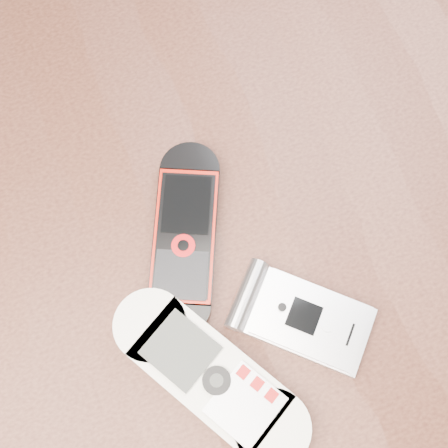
% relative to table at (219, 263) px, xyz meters
% --- Properties ---
extents(ground, '(4.00, 4.00, 0.00)m').
position_rel_table_xyz_m(ground, '(0.00, 0.00, -0.64)').
color(ground, '#472B19').
rests_on(ground, ground).
extents(table, '(1.20, 0.80, 0.75)m').
position_rel_table_xyz_m(table, '(0.00, 0.00, 0.00)').
color(table, black).
rests_on(table, ground).
extents(nokia_white, '(0.14, 0.18, 0.02)m').
position_rel_table_xyz_m(nokia_white, '(-0.05, -0.11, 0.12)').
color(nokia_white, silver).
rests_on(nokia_white, table).
extents(nokia_black_red, '(0.11, 0.17, 0.02)m').
position_rel_table_xyz_m(nokia_black_red, '(-0.03, 0.00, 0.11)').
color(nokia_black_red, black).
rests_on(nokia_black_red, table).
extents(motorola_razr, '(0.12, 0.12, 0.02)m').
position_rel_table_xyz_m(motorola_razr, '(0.04, -0.09, 0.11)').
color(motorola_razr, silver).
rests_on(motorola_razr, table).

